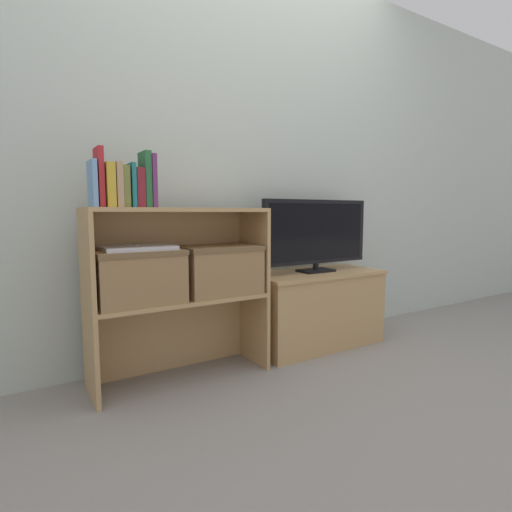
{
  "coord_description": "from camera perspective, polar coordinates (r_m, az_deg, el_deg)",
  "views": [
    {
      "loc": [
        -1.18,
        -1.73,
        0.85
      ],
      "look_at": [
        0.0,
        0.16,
        0.61
      ],
      "focal_mm": 28.0,
      "sensor_mm": 36.0,
      "label": 1
    }
  ],
  "objects": [
    {
      "name": "ground_plane",
      "position": [
        2.26,
        2.21,
        -15.88
      ],
      "size": [
        16.0,
        16.0,
        0.0
      ],
      "primitive_type": "plane",
      "color": "gray"
    },
    {
      "name": "wall_back",
      "position": [
        2.49,
        -3.39,
        14.26
      ],
      "size": [
        10.0,
        0.05,
        2.4
      ],
      "color": "#B2BCB2",
      "rests_on": "ground_plane"
    },
    {
      "name": "tv_stand",
      "position": [
        2.61,
        8.43,
        -7.4
      ],
      "size": [
        0.88,
        0.41,
        0.48
      ],
      "color": "tan",
      "rests_on": "ground_plane"
    },
    {
      "name": "tv",
      "position": [
        2.54,
        8.63,
        3.23
      ],
      "size": [
        0.8,
        0.14,
        0.45
      ],
      "color": "black",
      "rests_on": "tv_stand"
    },
    {
      "name": "bookshelf_lower_tier",
      "position": [
        2.16,
        -11.26,
        -9.43
      ],
      "size": [
        0.89,
        0.32,
        0.42
      ],
      "color": "tan",
      "rests_on": "ground_plane"
    },
    {
      "name": "bookshelf_upper_tier",
      "position": [
        2.09,
        -11.53,
        2.25
      ],
      "size": [
        0.89,
        0.32,
        0.45
      ],
      "color": "tan",
      "rests_on": "bookshelf_lower_tier"
    },
    {
      "name": "book_skyblue",
      "position": [
        1.87,
        -22.34,
        9.52
      ],
      "size": [
        0.02,
        0.14,
        0.2
      ],
      "color": "#709ECC",
      "rests_on": "bookshelf_upper_tier"
    },
    {
      "name": "book_crimson",
      "position": [
        1.88,
        -21.51,
        10.4
      ],
      "size": [
        0.02,
        0.12,
        0.25
      ],
      "color": "#B22328",
      "rests_on": "bookshelf_upper_tier"
    },
    {
      "name": "book_mustard",
      "position": [
        1.88,
        -20.38,
        9.43
      ],
      "size": [
        0.04,
        0.15,
        0.19
      ],
      "color": "gold",
      "rests_on": "bookshelf_upper_tier"
    },
    {
      "name": "book_tan",
      "position": [
        1.89,
        -19.31,
        9.52
      ],
      "size": [
        0.03,
        0.16,
        0.19
      ],
      "color": "tan",
      "rests_on": "bookshelf_upper_tier"
    },
    {
      "name": "book_olive",
      "position": [
        1.89,
        -18.37,
        9.36
      ],
      "size": [
        0.03,
        0.13,
        0.18
      ],
      "color": "olive",
      "rests_on": "bookshelf_upper_tier"
    },
    {
      "name": "book_teal",
      "position": [
        1.9,
        -17.5,
        9.56
      ],
      "size": [
        0.02,
        0.15,
        0.19
      ],
      "color": "#1E7075",
      "rests_on": "bookshelf_upper_tier"
    },
    {
      "name": "book_maroon",
      "position": [
        1.91,
        -16.58,
        9.28
      ],
      "size": [
        0.04,
        0.14,
        0.17
      ],
      "color": "maroon",
      "rests_on": "bookshelf_upper_tier"
    },
    {
      "name": "book_forest",
      "position": [
        1.92,
        -15.56,
        10.44
      ],
      "size": [
        0.03,
        0.12,
        0.25
      ],
      "color": "#286638",
      "rests_on": "bookshelf_upper_tier"
    },
    {
      "name": "book_plum",
      "position": [
        1.93,
        -14.79,
        10.27
      ],
      "size": [
        0.02,
        0.13,
        0.24
      ],
      "color": "#6B2D66",
      "rests_on": "bookshelf_upper_tier"
    },
    {
      "name": "storage_basket_left",
      "position": [
        1.97,
        -16.48,
        -2.51
      ],
      "size": [
        0.4,
        0.29,
        0.25
      ],
      "color": "#937047",
      "rests_on": "bookshelf_lower_tier"
    },
    {
      "name": "storage_basket_right",
      "position": [
        2.12,
        -5.32,
        -1.67
      ],
      "size": [
        0.4,
        0.29,
        0.25
      ],
      "color": "#937047",
      "rests_on": "bookshelf_lower_tier"
    },
    {
      "name": "laptop",
      "position": [
        1.95,
        -16.6,
        1.16
      ],
      "size": [
        0.32,
        0.24,
        0.02
      ],
      "color": "#BCBCC1",
      "rests_on": "storage_basket_left"
    }
  ]
}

